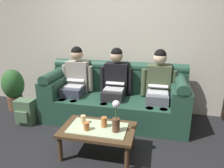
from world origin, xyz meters
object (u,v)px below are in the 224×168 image
Objects in this scene: cup_near_right at (83,119)px; cup_far_center at (104,122)px; person_middle at (115,82)px; coffee_table at (98,131)px; potted_plant at (13,87)px; cup_near_left at (87,126)px; flower_vase at (116,118)px; backpack_left at (26,112)px; couch at (115,98)px; person_right at (158,85)px; person_left at (76,80)px.

cup_near_right is 0.86× the size of cup_far_center.
person_middle reaches higher than coffee_table.
cup_near_right is (-0.21, 0.06, 0.11)m from coffee_table.
potted_plant is (-1.95, -0.04, -0.23)m from person_middle.
potted_plant is (-1.84, 1.09, 0.00)m from cup_near_left.
cup_far_center is at bearing 156.16° from flower_vase.
backpack_left is at bearing -160.02° from person_middle.
cup_near_left is (-0.12, -1.13, -0.23)m from person_middle.
person_right reaches higher than couch.
person_left reaches higher than couch.
flower_vase is (-0.46, -1.07, -0.10)m from person_right.
person_left reaches higher than potted_plant.
person_right is 1.41m from cup_near_left.
person_middle reaches higher than potted_plant.
coffee_table is at bearing -90.00° from person_middle.
cup_near_right is (-0.10, 0.15, 0.01)m from cup_near_left.
person_middle is 0.70m from person_right.
flower_vase is 3.58× the size of cup_near_right.
flower_vase is at bearing 8.19° from cup_near_left.
person_left is 1.29m from cup_near_left.
cup_near_left is 0.90× the size of cup_near_right.
cup_near_left is (-0.35, -0.05, -0.13)m from flower_vase.
backpack_left is (-2.10, -0.51, -0.46)m from person_right.
cup_near_right is (-0.45, 0.10, -0.12)m from flower_vase.
person_left is at bearing 1.68° from potted_plant.
cup_far_center is at bearing -85.88° from person_middle.
person_left is 1.28m from cup_far_center.
cup_far_center is at bearing -4.54° from cup_near_right.
person_right is at bearing 0.00° from person_left.
person_middle is 1.56m from backpack_left.
potted_plant reaches higher than cup_near_left.
person_right reaches higher than cup_near_right.
coffee_table is at bearing 171.20° from flower_vase.
person_left is 12.14× the size of cup_near_left.
person_middle is 2.96× the size of backpack_left.
cup_near_left is at bearing -125.93° from person_right.
cup_near_left is 0.18m from cup_near_right.
potted_plant is (-1.25, -0.04, -0.23)m from person_left.
couch is 1.95m from potted_plant.
flower_vase reaches higher than cup_near_left.
person_left reaches higher than backpack_left.
potted_plant is at bearing -178.32° from person_left.
couch is at bearing 102.53° from flower_vase.
cup_far_center is at bearing -122.13° from person_right.
person_middle is 10.98× the size of cup_near_right.
person_left is 1.33× the size of coffee_table.
cup_far_center reaches higher than backpack_left.
coffee_table is 9.16× the size of cup_near_left.
person_left is 1.57× the size of potted_plant.
person_middle is at bearing 90.00° from coffee_table.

